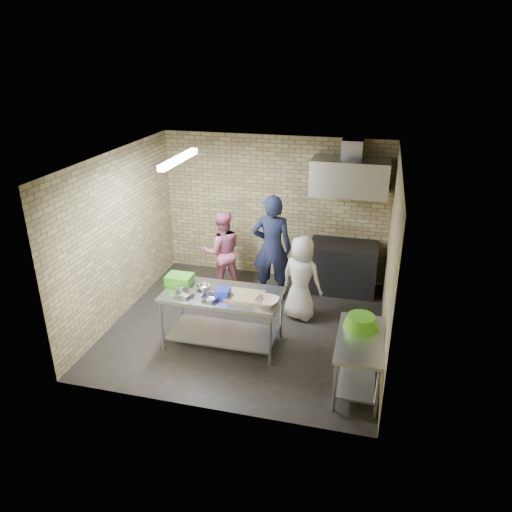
{
  "coord_description": "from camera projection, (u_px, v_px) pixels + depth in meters",
  "views": [
    {
      "loc": [
        1.81,
        -6.54,
        4.17
      ],
      "look_at": [
        0.1,
        0.2,
        1.15
      ],
      "focal_mm": 34.4,
      "sensor_mm": 36.0,
      "label": 1
    }
  ],
  "objects": [
    {
      "name": "mixing_bowl_a",
      "position": [
        184.0,
        294.0,
        7.0
      ],
      "size": [
        0.31,
        0.31,
        0.07
      ],
      "primitive_type": "imported",
      "rotation": [
        0.0,
        0.0,
        -0.16
      ],
      "color": "silver",
      "rests_on": "prep_table"
    },
    {
      "name": "mixing_bowl_c",
      "position": [
        210.0,
        298.0,
        6.89
      ],
      "size": [
        0.28,
        0.28,
        0.06
      ],
      "primitive_type": "imported",
      "rotation": [
        0.0,
        0.0,
        -0.16
      ],
      "color": "#AAACB1",
      "rests_on": "prep_table"
    },
    {
      "name": "green_basin",
      "position": [
        361.0,
        322.0,
        6.39
      ],
      "size": [
        0.46,
        0.46,
        0.17
      ],
      "primitive_type": null,
      "color": "#59C626",
      "rests_on": "side_counter"
    },
    {
      "name": "bottle_green",
      "position": [
        377.0,
        181.0,
        8.35
      ],
      "size": [
        0.06,
        0.06,
        0.15
      ],
      "primitive_type": "cylinder",
      "color": "green",
      "rests_on": "wall_shelf"
    },
    {
      "name": "fluorescent_fixture",
      "position": [
        179.0,
        159.0,
        7.06
      ],
      "size": [
        0.1,
        1.25,
        0.08
      ],
      "primitive_type": "cube",
      "color": "white",
      "rests_on": "ceiling"
    },
    {
      "name": "range_hood",
      "position": [
        350.0,
        177.0,
        8.25
      ],
      "size": [
        1.3,
        0.6,
        0.6
      ],
      "primitive_type": "cube",
      "color": "silver",
      "rests_on": "back_wall"
    },
    {
      "name": "woman_white",
      "position": [
        301.0,
        278.0,
        7.87
      ],
      "size": [
        0.8,
        0.65,
        1.41
      ],
      "primitive_type": "imported",
      "rotation": [
        0.0,
        0.0,
        2.81
      ],
      "color": "silver",
      "rests_on": "floor"
    },
    {
      "name": "blue_tub",
      "position": [
        223.0,
        293.0,
        6.95
      ],
      "size": [
        0.19,
        0.19,
        0.12
      ],
      "primitive_type": "cube",
      "color": "#1B2FCC",
      "rests_on": "prep_table"
    },
    {
      "name": "right_wall",
      "position": [
        391.0,
        262.0,
        6.87
      ],
      "size": [
        0.06,
        4.0,
        2.7
      ],
      "primitive_type": "cube",
      "color": "tan",
      "rests_on": "ground"
    },
    {
      "name": "mixing_bowl_b",
      "position": [
        203.0,
        287.0,
        7.18
      ],
      "size": [
        0.23,
        0.23,
        0.06
      ],
      "primitive_type": "imported",
      "rotation": [
        0.0,
        0.0,
        -0.16
      ],
      "color": "silver",
      "rests_on": "prep_table"
    },
    {
      "name": "ceiling",
      "position": [
        246.0,
        159.0,
        6.81
      ],
      "size": [
        4.2,
        4.2,
        0.0
      ],
      "primitive_type": "plane",
      "rotation": [
        3.14,
        0.0,
        0.0
      ],
      "color": "black",
      "rests_on": "ground"
    },
    {
      "name": "side_counter",
      "position": [
        358.0,
        362.0,
        6.35
      ],
      "size": [
        0.6,
        1.2,
        0.75
      ],
      "primitive_type": "cube",
      "color": "silver",
      "rests_on": "floor"
    },
    {
      "name": "bottle_red",
      "position": [
        353.0,
        179.0,
        8.44
      ],
      "size": [
        0.07,
        0.07,
        0.18
      ],
      "primitive_type": "cylinder",
      "color": "#B22619",
      "rests_on": "wall_shelf"
    },
    {
      "name": "back_wall",
      "position": [
        274.0,
        208.0,
        9.12
      ],
      "size": [
        4.2,
        0.06,
        2.7
      ],
      "primitive_type": "cube",
      "color": "tan",
      "rests_on": "ground"
    },
    {
      "name": "man_navy",
      "position": [
        272.0,
        248.0,
        8.41
      ],
      "size": [
        0.74,
        0.53,
        1.89
      ],
      "primitive_type": "imported",
      "rotation": [
        0.0,
        0.0,
        3.25
      ],
      "color": "#141834",
      "rests_on": "floor"
    },
    {
      "name": "wall_shelf",
      "position": [
        367.0,
        186.0,
        8.43
      ],
      "size": [
        0.8,
        0.2,
        0.04
      ],
      "primitive_type": "cube",
      "color": "#3F2B19",
      "rests_on": "back_wall"
    },
    {
      "name": "front_wall",
      "position": [
        200.0,
        314.0,
        5.57
      ],
      "size": [
        4.2,
        0.06,
        2.7
      ],
      "primitive_type": "cube",
      "color": "tan",
      "rests_on": "ground"
    },
    {
      "name": "hood_duct",
      "position": [
        352.0,
        149.0,
        8.21
      ],
      "size": [
        0.35,
        0.3,
        0.3
      ],
      "primitive_type": "cube",
      "color": "#A5A8AD",
      "rests_on": "back_wall"
    },
    {
      "name": "stove",
      "position": [
        342.0,
        267.0,
        8.87
      ],
      "size": [
        1.2,
        0.7,
        0.9
      ],
      "primitive_type": "cube",
      "color": "black",
      "rests_on": "floor"
    },
    {
      "name": "cutting_board",
      "position": [
        245.0,
        296.0,
        6.98
      ],
      "size": [
        0.52,
        0.4,
        0.03
      ],
      "primitive_type": "cube",
      "color": "tan",
      "rests_on": "prep_table"
    },
    {
      "name": "floor",
      "position": [
        247.0,
        326.0,
        7.88
      ],
      "size": [
        4.2,
        4.2,
        0.0
      ],
      "primitive_type": "plane",
      "color": "black",
      "rests_on": "ground"
    },
    {
      "name": "woman_pink",
      "position": [
        222.0,
        251.0,
        8.77
      ],
      "size": [
        0.91,
        0.84,
        1.5
      ],
      "primitive_type": "imported",
      "rotation": [
        0.0,
        0.0,
        3.62
      ],
      "color": "#CD6C87",
      "rests_on": "floor"
    },
    {
      "name": "ceramic_bowl",
      "position": [
        267.0,
        301.0,
        6.77
      ],
      "size": [
        0.38,
        0.38,
        0.08
      ],
      "primitive_type": "imported",
      "rotation": [
        0.0,
        0.0,
        -0.16
      ],
      "color": "beige",
      "rests_on": "prep_table"
    },
    {
      "name": "green_crate",
      "position": [
        180.0,
        280.0,
        7.31
      ],
      "size": [
        0.38,
        0.28,
        0.15
      ],
      "primitive_type": "cube",
      "color": "green",
      "rests_on": "prep_table"
    },
    {
      "name": "left_wall",
      "position": [
        119.0,
        236.0,
        7.82
      ],
      "size": [
        0.06,
        4.0,
        2.7
      ],
      "primitive_type": "cube",
      "color": "tan",
      "rests_on": "ground"
    },
    {
      "name": "prep_table",
      "position": [
        223.0,
        319.0,
        7.25
      ],
      "size": [
        1.71,
        0.85,
        0.85
      ],
      "primitive_type": "cube",
      "color": "#AFB1B6",
      "rests_on": "floor"
    }
  ]
}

